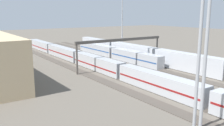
{
  "coord_description": "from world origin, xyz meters",
  "views": [
    {
      "loc": [
        -58.8,
        42.77,
        15.9
      ],
      "look_at": [
        -4.13,
        5.26,
        2.5
      ],
      "focal_mm": 39.22,
      "sensor_mm": 36.0,
      "label": 1
    }
  ],
  "objects_px": {
    "train_on_track_0": "(157,56)",
    "light_mast_3": "(203,2)",
    "train_on_track_1": "(114,53)",
    "signal_gantry": "(121,43)",
    "train_on_track_4": "(98,63)",
    "light_mast_0": "(122,8)"
  },
  "relations": [
    {
      "from": "train_on_track_0",
      "to": "light_mast_3",
      "type": "height_order",
      "value": "light_mast_3"
    },
    {
      "from": "train_on_track_1",
      "to": "signal_gantry",
      "type": "relative_size",
      "value": 1.57
    },
    {
      "from": "train_on_track_4",
      "to": "signal_gantry",
      "type": "bearing_deg",
      "value": -99.79
    },
    {
      "from": "light_mast_3",
      "to": "train_on_track_0",
      "type": "bearing_deg",
      "value": -38.3
    },
    {
      "from": "train_on_track_1",
      "to": "light_mast_0",
      "type": "bearing_deg",
      "value": -57.49
    },
    {
      "from": "train_on_track_4",
      "to": "light_mast_0",
      "type": "height_order",
      "value": "light_mast_0"
    },
    {
      "from": "train_on_track_1",
      "to": "signal_gantry",
      "type": "bearing_deg",
      "value": 152.94
    },
    {
      "from": "light_mast_0",
      "to": "light_mast_3",
      "type": "distance_m",
      "value": 64.84
    },
    {
      "from": "train_on_track_1",
      "to": "train_on_track_0",
      "type": "relative_size",
      "value": 0.49
    },
    {
      "from": "train_on_track_0",
      "to": "train_on_track_4",
      "type": "bearing_deg",
      "value": 80.18
    },
    {
      "from": "train_on_track_4",
      "to": "train_on_track_1",
      "type": "bearing_deg",
      "value": -48.26
    },
    {
      "from": "signal_gantry",
      "to": "train_on_track_1",
      "type": "bearing_deg",
      "value": -27.06
    },
    {
      "from": "train_on_track_0",
      "to": "signal_gantry",
      "type": "distance_m",
      "value": 13.61
    },
    {
      "from": "train_on_track_0",
      "to": "light_mast_0",
      "type": "distance_m",
      "value": 26.34
    },
    {
      "from": "signal_gantry",
      "to": "train_on_track_4",
      "type": "bearing_deg",
      "value": 80.21
    },
    {
      "from": "light_mast_0",
      "to": "signal_gantry",
      "type": "bearing_deg",
      "value": 142.82
    },
    {
      "from": "train_on_track_0",
      "to": "light_mast_3",
      "type": "distance_m",
      "value": 48.07
    },
    {
      "from": "train_on_track_0",
      "to": "train_on_track_1",
      "type": "bearing_deg",
      "value": 16.53
    },
    {
      "from": "train_on_track_1",
      "to": "signal_gantry",
      "type": "height_order",
      "value": "signal_gantry"
    },
    {
      "from": "train_on_track_0",
      "to": "light_mast_0",
      "type": "bearing_deg",
      "value": -5.46
    },
    {
      "from": "train_on_track_0",
      "to": "light_mast_0",
      "type": "relative_size",
      "value": 3.38
    },
    {
      "from": "train_on_track_4",
      "to": "signal_gantry",
      "type": "xyz_separation_m",
      "value": [
        -1.29,
        -7.5,
        5.56
      ]
    }
  ]
}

